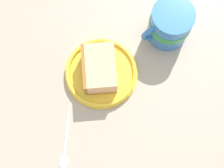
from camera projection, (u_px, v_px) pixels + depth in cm
name	position (u px, v px, depth cm)	size (l,w,h in cm)	color
ground_plane	(113.00, 85.00, 70.94)	(115.64, 115.64, 2.67)	tan
small_plate	(101.00, 73.00, 69.25)	(15.51, 15.51, 1.88)	yellow
cake_slice	(99.00, 69.00, 66.40)	(11.22, 11.20, 5.62)	#9E662D
tea_mug	(170.00, 24.00, 67.86)	(8.91, 10.87, 9.23)	#3372BF
teaspoon	(64.00, 151.00, 65.80)	(8.71, 11.11, 0.80)	silver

